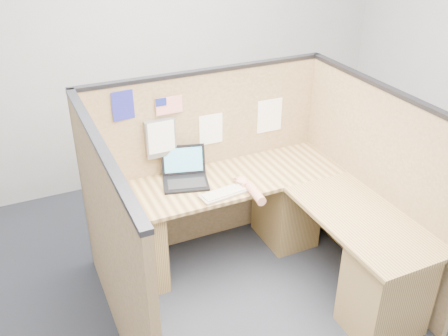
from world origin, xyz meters
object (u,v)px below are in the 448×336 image
l_desk (266,236)px  laptop (183,174)px  keyboard (226,193)px  mouse (242,183)px

l_desk → laptop: laptop is taller
keyboard → mouse: 0.17m
keyboard → mouse: mouse is taller
laptop → keyboard: (0.22, -0.32, -0.05)m
laptop → keyboard: laptop is taller
l_desk → mouse: (-0.08, 0.26, 0.36)m
mouse → l_desk: bearing=-71.9°
l_desk → keyboard: bearing=142.0°
laptop → mouse: 0.46m
l_desk → laptop: bearing=132.4°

